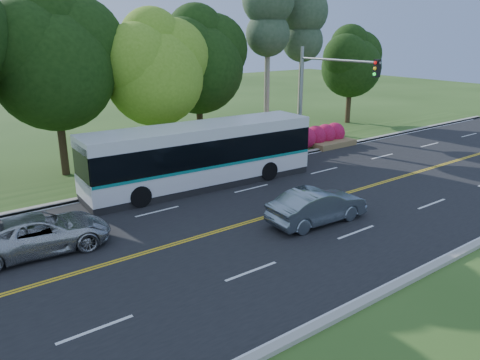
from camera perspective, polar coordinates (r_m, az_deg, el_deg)
ground at (r=22.48m, az=7.94°, el=-3.12°), size 120.00×120.00×0.00m
road at (r=22.47m, az=7.94°, el=-3.10°), size 60.00×14.00×0.02m
curb_north at (r=27.69m, az=-2.44°, el=1.23°), size 60.00×0.30×0.15m
curb_south at (r=18.53m, az=23.78°, el=-9.00°), size 60.00×0.30×0.15m
grass_verge at (r=29.19m, az=-4.50°, el=2.01°), size 60.00×4.00×0.10m
lane_markings at (r=22.41m, az=7.77°, el=-3.12°), size 57.60×13.82×0.00m
tree_row at (r=28.68m, az=-17.38°, el=14.55°), size 44.70×9.10×13.84m
bougainvillea_hedge at (r=32.68m, az=7.01°, el=4.84°), size 9.50×2.25×1.50m
traffic_signal at (r=29.63m, az=10.03°, el=11.15°), size 0.42×6.10×7.00m
transit_bus at (r=24.75m, az=-4.74°, el=2.95°), size 12.66×3.38×3.28m
sedan at (r=20.35m, az=9.40°, el=-3.14°), size 4.63×1.86×1.50m
suv at (r=19.09m, az=-23.20°, el=-5.97°), size 5.31×2.81×1.42m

